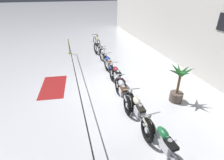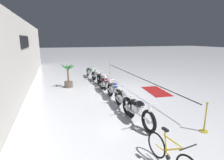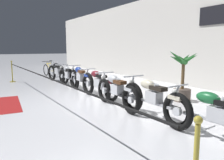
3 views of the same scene
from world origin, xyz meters
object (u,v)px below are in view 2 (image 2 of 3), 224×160
at_px(motorcycle_silver_4, 103,80).
at_px(floor_banner, 156,91).
at_px(stanchion_far_left, 148,84).
at_px(motorcycle_black_0, 137,111).
at_px(motorcycle_maroon_3, 106,85).
at_px(motorcycle_green_6, 90,72).
at_px(potted_palm_left_of_row, 68,76).
at_px(stanchion_mid_left, 110,70).
at_px(bicycle, 170,155).
at_px(motorcycle_cream_5, 96,76).
at_px(motorcycle_blue_2, 114,91).
at_px(motorcycle_silver_1, 123,100).

relative_size(motorcycle_silver_4, floor_banner, 0.99).
bearing_deg(stanchion_far_left, motorcycle_black_0, 143.72).
xyz_separation_m(motorcycle_maroon_3, motorcycle_green_6, (4.18, 0.05, -0.00)).
bearing_deg(potted_palm_left_of_row, stanchion_mid_left, -49.22).
bearing_deg(stanchion_far_left, bicycle, 156.08).
xyz_separation_m(motorcycle_black_0, motorcycle_cream_5, (6.73, -0.08, -0.00)).
bearing_deg(motorcycle_blue_2, motorcycle_cream_5, -0.64).
height_order(motorcycle_silver_4, bicycle, bicycle).
distance_m(motorcycle_black_0, motorcycle_blue_2, 2.69).
height_order(motorcycle_cream_5, bicycle, motorcycle_cream_5).
xyz_separation_m(bicycle, potted_palm_left_of_row, (8.26, 1.66, 0.38)).
xyz_separation_m(motorcycle_silver_4, motorcycle_cream_5, (1.33, 0.11, 0.01)).
distance_m(motorcycle_silver_1, motorcycle_maroon_3, 2.67).
xyz_separation_m(motorcycle_silver_1, floor_banner, (1.97, -2.92, -0.46)).
relative_size(motorcycle_silver_4, bicycle, 1.28).
relative_size(motorcycle_cream_5, potted_palm_left_of_row, 1.39).
bearing_deg(bicycle, motorcycle_blue_2, -3.93).
xyz_separation_m(motorcycle_silver_1, motorcycle_maroon_3, (2.67, 0.02, 0.00)).
height_order(motorcycle_blue_2, stanchion_mid_left, stanchion_mid_left).
height_order(motorcycle_black_0, stanchion_far_left, stanchion_far_left).
bearing_deg(motorcycle_black_0, motorcycle_blue_2, -0.72).
height_order(motorcycle_silver_1, motorcycle_silver_4, motorcycle_silver_4).
height_order(motorcycle_blue_2, potted_palm_left_of_row, potted_palm_left_of_row).
bearing_deg(motorcycle_maroon_3, motorcycle_silver_4, -8.48).
relative_size(motorcycle_green_6, floor_banner, 1.08).
relative_size(motorcycle_black_0, floor_banner, 1.00).
bearing_deg(floor_banner, potted_palm_left_of_row, 68.71).
xyz_separation_m(motorcycle_green_6, bicycle, (-10.58, 0.25, -0.09)).
distance_m(potted_palm_left_of_row, floor_banner, 5.57).
bearing_deg(motorcycle_maroon_3, motorcycle_silver_1, -179.63).
relative_size(motorcycle_maroon_3, floor_banner, 0.99).
bearing_deg(stanchion_far_left, motorcycle_cream_5, 23.18).
relative_size(motorcycle_silver_1, motorcycle_cream_5, 1.03).
bearing_deg(potted_palm_left_of_row, motorcycle_maroon_3, -133.64).
xyz_separation_m(bicycle, stanchion_far_left, (4.92, -2.18, 0.37)).
relative_size(stanchion_far_left, stanchion_mid_left, 9.86).
bearing_deg(potted_palm_left_of_row, motorcycle_blue_2, -147.92).
bearing_deg(motorcycle_green_6, stanchion_far_left, -161.13).
height_order(motorcycle_silver_4, floor_banner, motorcycle_silver_4).
bearing_deg(motorcycle_silver_4, motorcycle_silver_1, 177.34).
bearing_deg(stanchion_far_left, motorcycle_maroon_3, 51.88).
distance_m(motorcycle_green_6, bicycle, 10.58).
distance_m(motorcycle_silver_1, motorcycle_green_6, 6.85).
height_order(motorcycle_silver_1, floor_banner, motorcycle_silver_1).
bearing_deg(motorcycle_maroon_3, motorcycle_green_6, 0.70).
xyz_separation_m(motorcycle_silver_1, stanchion_far_left, (1.19, -1.87, 0.28)).
height_order(bicycle, floor_banner, bicycle).
xyz_separation_m(motorcycle_black_0, potted_palm_left_of_row, (5.89, 1.97, 0.26)).
bearing_deg(motorcycle_cream_5, motorcycle_green_6, 5.58).
height_order(motorcycle_black_0, motorcycle_silver_1, motorcycle_black_0).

